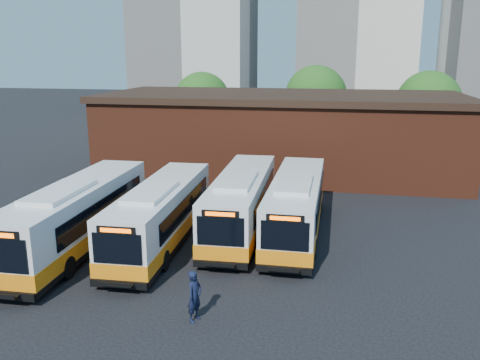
% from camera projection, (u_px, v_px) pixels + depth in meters
% --- Properties ---
extents(ground, '(220.00, 220.00, 0.00)m').
position_uv_depth(ground, '(229.00, 267.00, 23.29)').
color(ground, black).
extents(bus_west, '(2.94, 12.72, 3.45)m').
position_uv_depth(bus_west, '(77.00, 219.00, 25.14)').
color(bus_west, white).
rests_on(bus_west, ground).
extents(bus_midwest, '(2.89, 11.95, 3.23)m').
position_uv_depth(bus_midwest, '(161.00, 216.00, 25.78)').
color(bus_midwest, white).
rests_on(bus_midwest, ground).
extents(bus_mideast, '(2.91, 12.18, 3.29)m').
position_uv_depth(bus_mideast, '(241.00, 204.00, 27.76)').
color(bus_mideast, white).
rests_on(bus_mideast, ground).
extents(bus_east, '(2.57, 12.00, 3.26)m').
position_uv_depth(bus_east, '(296.00, 208.00, 27.17)').
color(bus_east, white).
rests_on(bus_east, ground).
extents(transit_worker, '(0.65, 0.81, 1.93)m').
position_uv_depth(transit_worker, '(195.00, 296.00, 18.38)').
color(transit_worker, black).
rests_on(transit_worker, ground).
extents(depot_building, '(28.60, 12.60, 6.40)m').
position_uv_depth(depot_building, '(281.00, 132.00, 41.54)').
color(depot_building, '#602817').
rests_on(depot_building, ground).
extents(tree_west, '(6.00, 6.00, 7.65)m').
position_uv_depth(tree_west, '(202.00, 100.00, 54.51)').
color(tree_west, '#382314').
rests_on(tree_west, ground).
extents(tree_mid, '(6.56, 6.56, 8.36)m').
position_uv_depth(tree_mid, '(316.00, 96.00, 54.04)').
color(tree_mid, '#382314').
rests_on(tree_mid, ground).
extents(tree_east, '(6.24, 6.24, 7.96)m').
position_uv_depth(tree_east, '(428.00, 103.00, 49.17)').
color(tree_east, '#382314').
rests_on(tree_east, ground).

